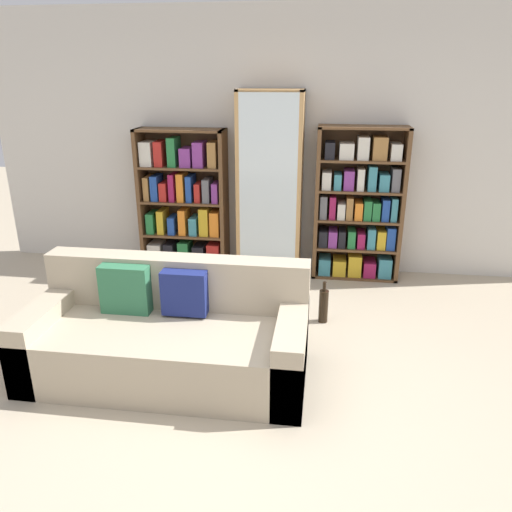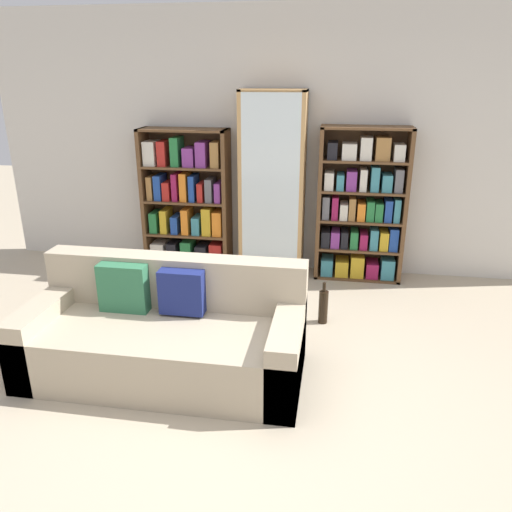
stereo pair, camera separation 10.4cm
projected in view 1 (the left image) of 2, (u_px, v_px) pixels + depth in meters
The scene contains 7 objects.
ground_plane at pixel (237, 419), 3.16m from camera, with size 16.00×16.00×0.00m, color tan.
wall_back at pixel (280, 144), 5.22m from camera, with size 6.30×0.06×2.70m.
couch at pixel (168, 337), 3.57m from camera, with size 1.97×0.86×0.79m.
bookshelf_left at pixel (184, 204), 5.38m from camera, with size 0.94×0.32×1.52m.
display_cabinet at pixel (270, 186), 5.16m from camera, with size 0.66×0.36×1.91m.
bookshelf_right at pixel (359, 208), 5.13m from camera, with size 0.89×0.32×1.57m.
wine_bottle at pixel (323, 306), 4.34m from camera, with size 0.08×0.08×0.38m.
Camera 1 is at (0.48, -2.56, 2.07)m, focal length 35.00 mm.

